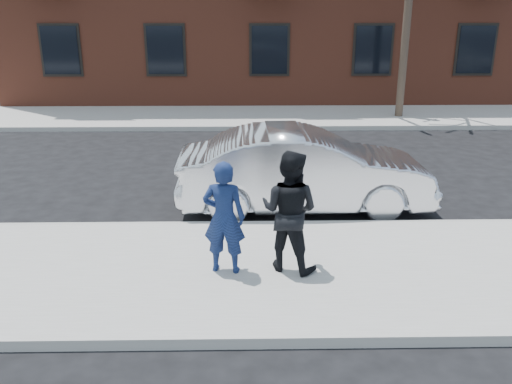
{
  "coord_description": "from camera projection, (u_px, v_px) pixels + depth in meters",
  "views": [
    {
      "loc": [
        -0.76,
        -7.41,
        3.89
      ],
      "look_at": [
        -0.62,
        0.4,
        1.13
      ],
      "focal_mm": 38.0,
      "sensor_mm": 36.0,
      "label": 1
    }
  ],
  "objects": [
    {
      "name": "far_sidewalk",
      "position": [
        268.0,
        117.0,
        18.87
      ],
      "size": [
        50.0,
        3.5,
        0.15
      ],
      "primitive_type": "cube",
      "color": "gray",
      "rests_on": "ground"
    },
    {
      "name": "near_sidewalk",
      "position": [
        299.0,
        273.0,
        8.03
      ],
      "size": [
        50.0,
        3.5,
        0.15
      ],
      "primitive_type": "cube",
      "color": "gray",
      "rests_on": "ground"
    },
    {
      "name": "far_curb",
      "position": [
        270.0,
        128.0,
        17.17
      ],
      "size": [
        50.0,
        0.1,
        0.15
      ],
      "primitive_type": "cube",
      "color": "#999691",
      "rests_on": "ground"
    },
    {
      "name": "man_hoodie",
      "position": [
        224.0,
        218.0,
        7.68
      ],
      "size": [
        0.66,
        0.54,
        1.67
      ],
      "rotation": [
        0.0,
        0.0,
        2.99
      ],
      "color": "navy",
      "rests_on": "near_sidewalk"
    },
    {
      "name": "near_curb",
      "position": [
        289.0,
        226.0,
        9.73
      ],
      "size": [
        50.0,
        0.1,
        0.15
      ],
      "primitive_type": "cube",
      "color": "#999691",
      "rests_on": "ground"
    },
    {
      "name": "silver_sedan",
      "position": [
        304.0,
        170.0,
        10.45
      ],
      "size": [
        4.9,
        1.81,
        1.6
      ],
      "primitive_type": "imported",
      "rotation": [
        0.0,
        0.0,
        1.59
      ],
      "color": "silver",
      "rests_on": "ground"
    },
    {
      "name": "man_peacoat",
      "position": [
        289.0,
        211.0,
        7.75
      ],
      "size": [
        1.08,
        1.0,
        1.79
      ],
      "rotation": [
        0.0,
        0.0,
        2.68
      ],
      "color": "black",
      "rests_on": "near_sidewalk"
    },
    {
      "name": "ground",
      "position": [
        297.0,
        270.0,
        8.29
      ],
      "size": [
        100.0,
        100.0,
        0.0
      ],
      "primitive_type": "plane",
      "color": "black",
      "rests_on": "ground"
    }
  ]
}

